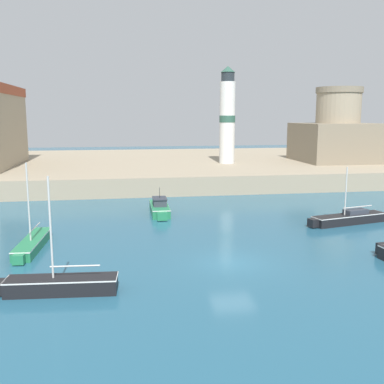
% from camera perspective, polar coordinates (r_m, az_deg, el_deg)
% --- Properties ---
extents(ground_plane, '(200.00, 200.00, 0.00)m').
position_cam_1_polar(ground_plane, '(26.60, 5.22, -8.94)').
color(ground_plane, '#235670').
extents(quay_seawall, '(120.00, 40.00, 2.05)m').
position_cam_1_polar(quay_seawall, '(66.90, -3.67, 3.30)').
color(quay_seawall, gray).
rests_on(quay_seawall, ground).
extents(sailboat_black_1, '(7.03, 2.75, 4.54)m').
position_cam_1_polar(sailboat_black_1, '(37.72, 19.24, -3.14)').
color(sailboat_black_1, black).
rests_on(sailboat_black_1, ground).
extents(sailboat_green_2, '(1.55, 6.60, 5.61)m').
position_cam_1_polar(sailboat_green_2, '(30.79, -19.61, -6.13)').
color(sailboat_green_2, '#237A4C').
rests_on(sailboat_green_2, ground).
extents(sailboat_black_3, '(5.93, 1.70, 5.72)m').
position_cam_1_polar(sailboat_black_3, '(23.02, -16.51, -11.16)').
color(sailboat_black_3, black).
rests_on(sailboat_black_3, ground).
extents(motorboat_green_4, '(1.59, 5.79, 2.33)m').
position_cam_1_polar(motorboat_green_4, '(39.29, -4.13, -2.00)').
color(motorboat_green_4, '#237A4C').
rests_on(motorboat_green_4, ground).
extents(fortress, '(10.67, 10.67, 10.28)m').
position_cam_1_polar(fortress, '(66.95, 17.93, 6.86)').
color(fortress, gray).
rests_on(fortress, quay_seawall).
extents(lighthouse, '(2.11, 2.11, 12.81)m').
position_cam_1_polar(lighthouse, '(60.96, 4.51, 9.48)').
color(lighthouse, silver).
rests_on(lighthouse, quay_seawall).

